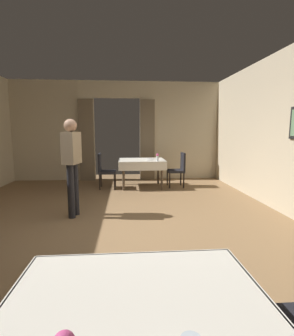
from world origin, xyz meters
The scene contains 10 objects.
ground centered at (0.00, 0.00, 0.00)m, with size 10.08×10.08×0.00m, color olive.
wall_back centered at (0.00, 4.18, 1.51)m, with size 6.40×0.27×3.00m.
dining_table_near centered at (0.33, -2.77, 0.66)m, with size 1.25×0.98×0.75m.
dining_table_mid centered at (0.69, 2.98, 0.66)m, with size 1.22×0.99×0.75m.
chair_mid_right centered at (1.68, 2.94, 0.52)m, with size 0.44×0.44×0.93m.
chair_mid_left centered at (-0.31, 2.89, 0.52)m, with size 0.45×0.44×0.93m.
flower_vase_mid centered at (1.07, 2.63, 0.85)m, with size 0.07×0.07×0.19m.
plate_mid_b centered at (0.95, 3.17, 0.76)m, with size 0.23×0.23×0.01m, color white.
plate_mid_c centered at (0.89, 2.84, 0.76)m, with size 0.22×0.22×0.01m, color white.
person_waiter_by_doorway centered at (-0.67, 0.68, 1.02)m, with size 0.29×0.40×1.72m.
Camera 1 is at (0.29, -3.83, 1.53)m, focal length 27.36 mm.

